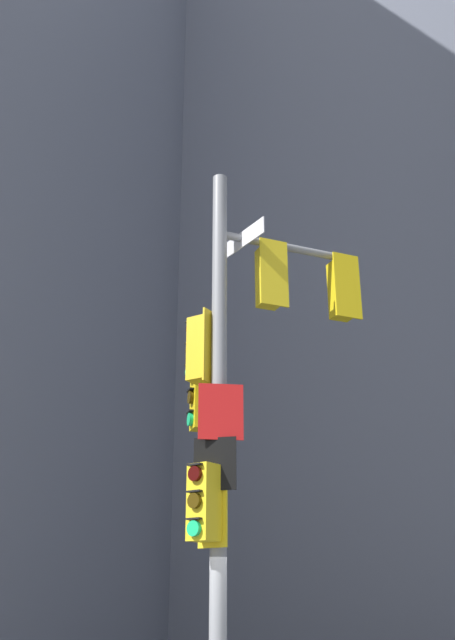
# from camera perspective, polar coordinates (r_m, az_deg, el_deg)

# --- Properties ---
(building_mid_block) EXTENTS (14.96, 14.96, 46.93)m
(building_mid_block) POSITION_cam_1_polar(r_m,az_deg,el_deg) (38.90, 6.89, 11.76)
(building_mid_block) COLOR slate
(building_mid_block) RESTS_ON ground
(signal_pole_assembly) EXTENTS (3.05, 2.12, 8.42)m
(signal_pole_assembly) POSITION_cam_1_polar(r_m,az_deg,el_deg) (10.33, 0.78, -5.47)
(signal_pole_assembly) COLOR gray
(signal_pole_assembly) RESTS_ON ground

